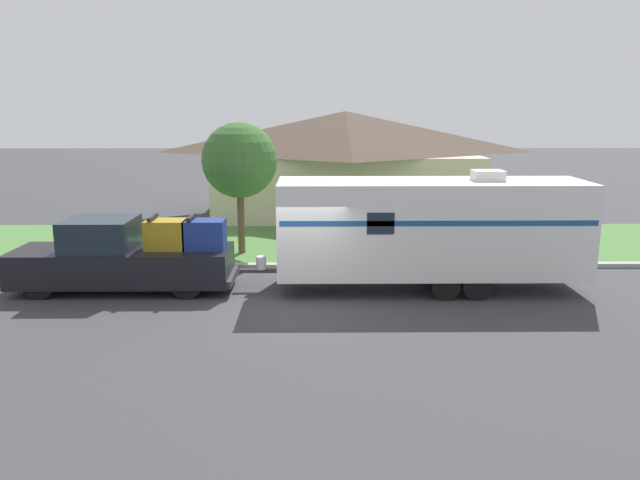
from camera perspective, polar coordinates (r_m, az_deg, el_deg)
ground_plane at (r=16.03m, az=-2.07°, el=-5.98°), size 120.00×120.00×0.00m
curb_strip at (r=19.61m, az=-1.81°, el=-2.37°), size 80.00×0.30×0.14m
lawn_strip at (r=23.17m, az=-1.63°, el=-0.23°), size 80.00×7.00×0.03m
house_across_street at (r=29.54m, az=2.31°, el=7.26°), size 12.61×7.87×4.75m
pickup_truck at (r=17.90m, az=-17.38°, el=-1.54°), size 6.00×1.93×2.08m
travel_trailer at (r=17.27m, az=10.10°, el=1.14°), size 9.39×2.29×3.30m
mailbox at (r=20.11m, az=4.96°, el=0.61°), size 0.48×0.20×1.27m
tree_in_yard at (r=21.20m, az=-7.37°, el=7.21°), size 2.53×2.53×4.47m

